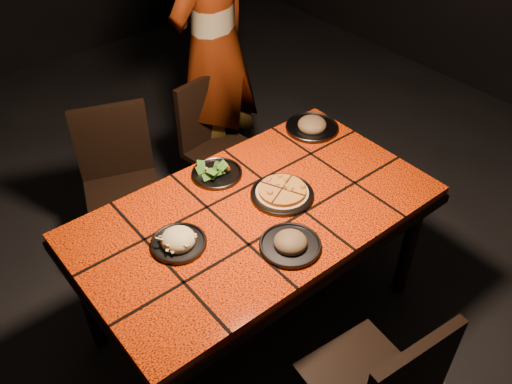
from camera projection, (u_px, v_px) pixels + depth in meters
room_shell at (256, 54)px, 1.92m from camera, size 6.04×7.04×3.08m
dining_table at (256, 222)px, 2.46m from camera, size 1.62×0.92×0.75m
chair_far_left at (120, 175)px, 2.98m from camera, size 0.52×0.52×0.89m
chair_far_right at (215, 138)px, 3.29m from camera, size 0.44×0.44×0.86m
diner at (214, 47)px, 3.20m from camera, size 0.81×0.66×1.91m
plate_pizza at (282, 193)px, 2.47m from camera, size 0.32×0.32×0.04m
plate_pasta at (178, 241)px, 2.23m from camera, size 0.23×0.23×0.08m
plate_salad at (217, 171)px, 2.58m from camera, size 0.24×0.24×0.07m
plate_mushroom_a at (290, 243)px, 2.22m from camera, size 0.26×0.26×0.08m
plate_mushroom_b at (312, 125)px, 2.89m from camera, size 0.28×0.28×0.09m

